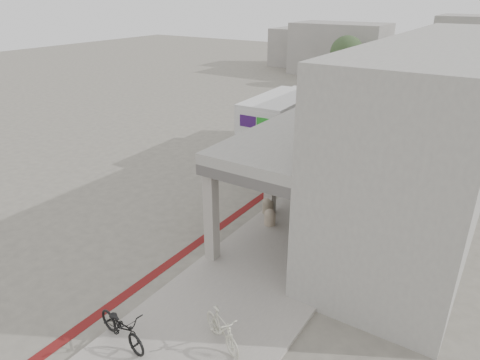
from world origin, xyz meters
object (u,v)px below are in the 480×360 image
Objects in this scene: fedex_truck at (288,121)px; bench at (343,218)px; bicycle_black at (122,327)px; utility_cabinet at (351,202)px; bicycle_cream at (222,329)px.

bench is at bearing -50.57° from fedex_truck.
bicycle_black is (-2.56, -9.09, 0.23)m from bench.
bicycle_black is (3.34, -15.62, -1.20)m from fedex_truck.
bench is (5.90, -6.54, -1.43)m from fedex_truck.
bicycle_cream is (-0.29, -8.76, -0.03)m from utility_cabinet.
utility_cabinet is 0.63× the size of bicycle_cream.
bench is at bearing 22.31° from bicycle_cream.
bicycle_cream is at bearing -71.41° from fedex_truck.
bicycle_black is at bearing 146.27° from bicycle_cream.
utility_cabinet reaches higher than bicycle_black.
bench is 0.99× the size of bicycle_cream.
bicycle_black reaches higher than bicycle_cream.
bicycle_cream is (5.55, -14.28, -1.20)m from fedex_truck.
utility_cabinet is (5.84, -5.51, -1.17)m from fedex_truck.
bicycle_cream is (-0.35, -7.74, 0.23)m from bench.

